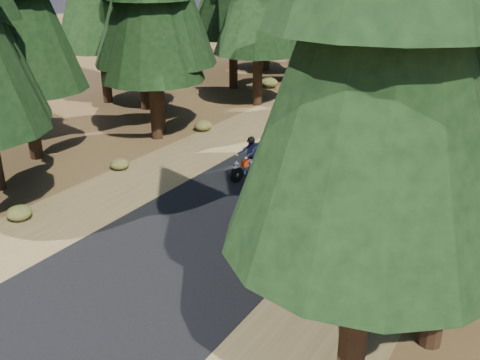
# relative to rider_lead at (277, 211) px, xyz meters

# --- Properties ---
(ground) EXTENTS (120.00, 120.00, 0.00)m
(ground) POSITION_rel_rider_lead_xyz_m (-1.54, -1.08, -0.58)
(ground) COLOR #4B371A
(ground) RESTS_ON ground
(road) EXTENTS (6.00, 100.00, 0.01)m
(road) POSITION_rel_rider_lead_xyz_m (-1.54, 3.92, -0.57)
(road) COLOR black
(road) RESTS_ON ground
(shoulder_l) EXTENTS (3.20, 100.00, 0.01)m
(shoulder_l) POSITION_rel_rider_lead_xyz_m (-6.14, 3.92, -0.57)
(shoulder_l) COLOR brown
(shoulder_l) RESTS_ON ground
(shoulder_r) EXTENTS (3.20, 100.00, 0.01)m
(shoulder_r) POSITION_rel_rider_lead_xyz_m (3.06, 3.92, -0.57)
(shoulder_r) COLOR brown
(shoulder_r) RESTS_ON ground
(understory_shrubs) EXTENTS (16.95, 32.79, 0.66)m
(understory_shrubs) POSITION_rel_rider_lead_xyz_m (-0.16, 7.19, -0.30)
(understory_shrubs) COLOR #474C1E
(understory_shrubs) RESTS_ON ground
(rider_lead) EXTENTS (1.15, 2.01, 1.72)m
(rider_lead) POSITION_rel_rider_lead_xyz_m (0.00, 0.00, 0.00)
(rider_lead) COLOR silver
(rider_lead) RESTS_ON road
(rider_follow) EXTENTS (0.99, 1.86, 1.59)m
(rider_follow) POSITION_rel_rider_lead_xyz_m (-2.76, 3.01, -0.04)
(rider_follow) COLOR #A7290B
(rider_follow) RESTS_ON road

